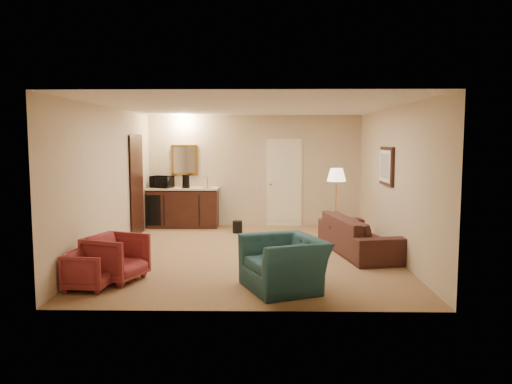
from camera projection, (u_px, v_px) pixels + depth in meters
The scene contains 12 objects.
ground at pixel (251, 254), 8.91m from camera, with size 6.00×6.00×0.00m, color #936A4B.
room_walls at pixel (247, 156), 9.50m from camera, with size 5.02×6.01×2.61m.
wetbar_cabinet at pixel (184, 207), 11.59m from camera, with size 1.64×0.58×0.92m, color black.
sofa at pixel (360, 228), 8.95m from camera, with size 2.27×0.66×0.89m, color black.
teal_armchair at pixel (284, 255), 6.76m from camera, with size 1.09×0.71×0.95m, color #224C55.
rose_chair_near at pixel (116, 256), 7.16m from camera, with size 0.72×0.68×0.74m, color maroon.
rose_chair_far at pixel (89, 268), 6.76m from camera, with size 0.57×0.53×0.58m, color maroon.
coffee_table at pixel (348, 237), 9.28m from camera, with size 0.75×0.51×0.43m, color black.
floor_lamp at pixel (336, 203), 10.20m from camera, with size 0.39×0.39×1.46m, color gold.
waste_bin at pixel (237, 227), 10.89m from camera, with size 0.21×0.21×0.26m, color black.
microwave at pixel (162, 181), 11.56m from camera, with size 0.49×0.27×0.33m, color black.
coffee_maker at pixel (186, 181), 11.46m from camera, with size 0.16×0.16×0.31m, color black.
Camera 1 is at (0.23, -8.74, 2.03)m, focal length 35.00 mm.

